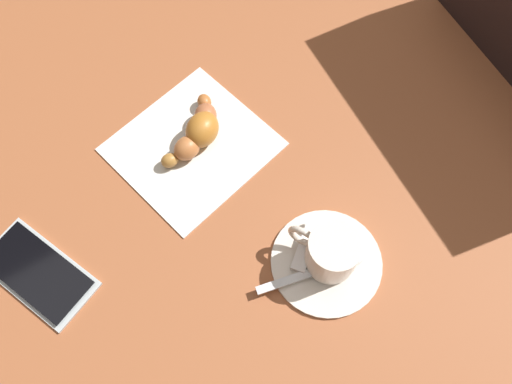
{
  "coord_description": "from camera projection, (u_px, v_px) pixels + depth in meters",
  "views": [
    {
      "loc": [
        0.21,
        -0.12,
        0.56
      ],
      "look_at": [
        0.01,
        0.01,
        0.03
      ],
      "focal_mm": 36.83,
      "sensor_mm": 36.0,
      "label": 1
    }
  ],
  "objects": [
    {
      "name": "teaspoon",
      "position": [
        329.0,
        266.0,
        0.57
      ],
      "size": [
        0.04,
        0.12,
        0.01
      ],
      "color": "silver",
      "rests_on": "saucer"
    },
    {
      "name": "espresso_cup",
      "position": [
        331.0,
        251.0,
        0.55
      ],
      "size": [
        0.08,
        0.06,
        0.05
      ],
      "color": "silver",
      "rests_on": "saucer"
    },
    {
      "name": "cell_phone",
      "position": [
        38.0,
        272.0,
        0.57
      ],
      "size": [
        0.15,
        0.11,
        0.01
      ],
      "color": "#B6BEC0",
      "rests_on": "ground"
    },
    {
      "name": "croissant",
      "position": [
        197.0,
        131.0,
        0.63
      ],
      "size": [
        0.08,
        0.1,
        0.04
      ],
      "color": "#A46F31",
      "rests_on": "napkin"
    },
    {
      "name": "saucer",
      "position": [
        327.0,
        262.0,
        0.58
      ],
      "size": [
        0.12,
        0.12,
        0.01
      ],
      "primitive_type": "cylinder",
      "color": "silver",
      "rests_on": "ground"
    },
    {
      "name": "ground_plane",
      "position": [
        246.0,
        203.0,
        0.61
      ],
      "size": [
        1.8,
        1.8,
        0.0
      ],
      "primitive_type": "plane",
      "color": "#9E5632"
    },
    {
      "name": "sugar_packet",
      "position": [
        306.0,
        246.0,
        0.58
      ],
      "size": [
        0.05,
        0.06,
        0.01
      ],
      "primitive_type": "cube",
      "rotation": [
        0.0,
        0.0,
        5.37
      ],
      "color": "white",
      "rests_on": "saucer"
    },
    {
      "name": "napkin",
      "position": [
        192.0,
        146.0,
        0.64
      ],
      "size": [
        0.2,
        0.21,
        0.0
      ],
      "primitive_type": "cube",
      "rotation": [
        0.0,
        0.0,
        0.23
      ],
      "color": "silver",
      "rests_on": "ground"
    }
  ]
}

